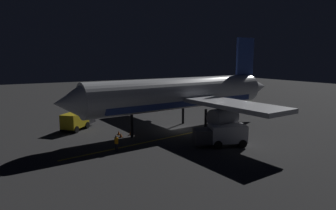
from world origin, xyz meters
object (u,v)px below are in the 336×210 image
Objects in this scene: catering_truck at (222,135)px; traffic_cone_near_left at (131,133)px; traffic_cone_near_right at (119,133)px; airliner at (184,94)px; baggage_truck at (78,120)px; traffic_cone_under_wing at (121,135)px; ground_crew_worker at (116,143)px.

catering_truck is 11.72m from traffic_cone_near_left.
traffic_cone_near_left is at bearing -124.41° from traffic_cone_near_right.
traffic_cone_near_left is (0.53, 7.77, -4.52)m from airliner.
airliner is 5.71× the size of catering_truck.
traffic_cone_under_wing is at bearing -153.99° from baggage_truck.
airliner is at bearing -90.72° from traffic_cone_under_wing.
ground_crew_worker is (4.16, 10.75, -0.32)m from catering_truck.
traffic_cone_near_left is 1.53m from traffic_cone_near_right.
ground_crew_worker reaches higher than traffic_cone_near_left.
traffic_cone_near_left is at bearing 35.64° from catering_truck.
baggage_truck is 8.33m from traffic_cone_near_left.
ground_crew_worker reaches higher than traffic_cone_under_wing.
baggage_truck is at bearing 60.50° from airliner.
traffic_cone_near_left is 1.00× the size of traffic_cone_near_right.
traffic_cone_under_wing is (4.92, -2.47, -0.64)m from ground_crew_worker.
catering_truck reaches higher than traffic_cone_near_left.
airliner is 10.29m from traffic_cone_under_wing.
baggage_truck is 9.91× the size of traffic_cone_near_left.
baggage_truck is 9.91× the size of traffic_cone_near_right.
traffic_cone_near_right is (-5.79, -3.66, -0.96)m from baggage_truck.
traffic_cone_near_left is at bearing -74.40° from traffic_cone_under_wing.
airliner is at bearing -119.50° from baggage_truck.
baggage_truck is 7.92m from traffic_cone_under_wing.
airliner reaches higher than ground_crew_worker.
baggage_truck is at bearing 4.68° from ground_crew_worker.
traffic_cone_near_left is at bearing 86.11° from airliner.
traffic_cone_under_wing is (-1.28, 0.22, 0.00)m from traffic_cone_near_right.
traffic_cone_near_right is at bearing -23.42° from ground_crew_worker.
catering_truck is at bearing -111.16° from ground_crew_worker.
traffic_cone_near_left and traffic_cone_under_wing have the same top height.
catering_truck is 11.04× the size of traffic_cone_under_wing.
airliner is 19.91× the size of ground_crew_worker.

